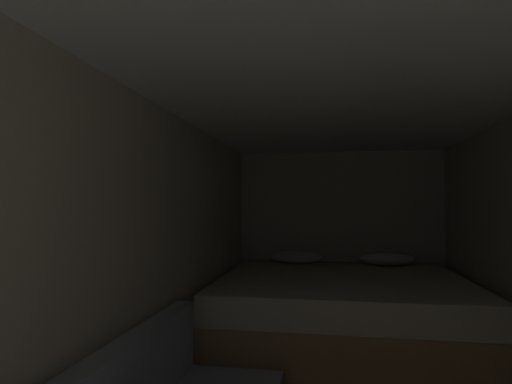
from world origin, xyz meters
TOP-DOWN VIEW (x-y plane):
  - wall_back at (0.00, 4.63)m, footprint 2.40×0.05m
  - wall_left at (-1.18, 1.96)m, footprint 0.05×5.29m
  - ceiling_slab at (0.00, 1.96)m, footprint 2.40×5.29m
  - bed at (0.00, 3.56)m, footprint 2.18×2.02m

SIDE VIEW (x-z plane):
  - bed at x=0.00m, z-range -0.07..0.80m
  - wall_back at x=0.00m, z-range 0.00..1.99m
  - wall_left at x=-1.18m, z-range 0.00..1.99m
  - ceiling_slab at x=0.00m, z-range 1.99..2.04m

